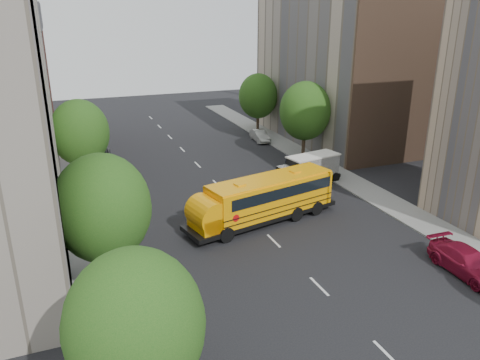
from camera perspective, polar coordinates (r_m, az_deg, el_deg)
ground at (r=33.65m, az=2.66°, el=-5.98°), size 120.00×120.00×0.00m
sidewalk_left at (r=35.71m, az=-17.98°, el=-5.30°), size 3.00×80.00×0.12m
sidewalk_right at (r=43.03m, az=14.02°, el=-0.58°), size 3.00×80.00×0.12m
lane_markings at (r=42.23m, az=-2.87°, el=-0.46°), size 0.15×64.00×0.01m
building_left_redbrick at (r=56.44m, az=-27.21°, el=9.40°), size 10.00×15.00×13.00m
building_right_far at (r=56.81m, az=11.47°, el=13.77°), size 10.00×22.00×18.00m
building_right_sidewall at (r=47.98m, az=18.65°, el=12.08°), size 10.10×0.30×18.00m
street_tree_0 at (r=16.93m, az=-12.65°, el=-16.92°), size 4.80×4.80×7.41m
street_tree_1 at (r=25.54m, az=-16.44°, el=-3.32°), size 5.12×5.12×7.90m
street_tree_2 at (r=42.75m, az=-18.94°, el=5.49°), size 4.99×4.99×7.71m
street_tree_4 at (r=48.73m, az=7.94°, el=8.33°), size 5.25×5.25×8.10m
street_tree_5 at (r=59.36m, az=2.22°, el=10.19°), size 4.86×4.86×7.51m
school_bus at (r=33.90m, az=2.61°, el=-2.23°), size 12.45×5.29×3.43m
safari_truck at (r=42.35m, az=8.41°, el=1.35°), size 6.31×3.21×2.58m
parked_car_1 at (r=41.73m, az=-15.12°, el=-0.31°), size 1.79×4.64×1.51m
parked_car_2 at (r=50.66m, az=-16.65°, el=2.98°), size 2.36×4.83×1.32m
parked_car_3 at (r=30.96m, az=25.98°, el=-9.00°), size 2.30×5.29×1.51m
parked_car_4 at (r=45.53m, az=7.59°, el=1.93°), size 1.91×4.55×1.54m
parked_car_5 at (r=56.19m, az=2.43°, el=5.42°), size 1.70×4.10×1.32m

